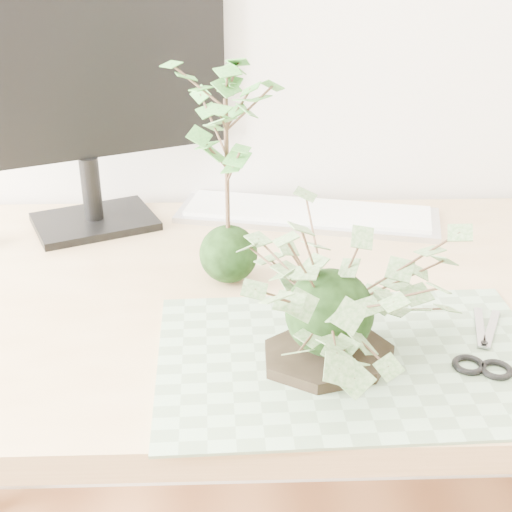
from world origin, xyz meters
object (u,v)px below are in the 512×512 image
(keyboard, at_px, (307,214))
(monitor, at_px, (80,78))
(maple_kokedama, at_px, (226,114))
(ivy_kokedama, at_px, (331,275))
(desk, at_px, (311,338))

(keyboard, relative_size, monitor, 1.02)
(maple_kokedama, relative_size, monitor, 0.76)
(ivy_kokedama, height_order, monitor, monitor)
(desk, xyz_separation_m, maple_kokedama, (-0.12, 0.03, 0.34))
(monitor, bearing_deg, maple_kokedama, -66.72)
(maple_kokedama, relative_size, keyboard, 0.75)
(desk, xyz_separation_m, monitor, (-0.36, 0.26, 0.35))
(desk, distance_m, ivy_kokedama, 0.29)
(keyboard, distance_m, monitor, 0.46)
(ivy_kokedama, distance_m, maple_kokedama, 0.29)
(maple_kokedama, height_order, monitor, monitor)
(desk, relative_size, keyboard, 3.26)
(ivy_kokedama, height_order, maple_kokedama, maple_kokedama)
(maple_kokedama, xyz_separation_m, keyboard, (0.14, 0.23, -0.25))
(ivy_kokedama, relative_size, keyboard, 0.80)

